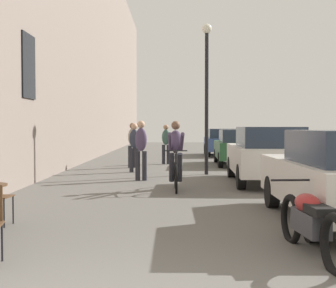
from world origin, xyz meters
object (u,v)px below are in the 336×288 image
at_px(pedestrian_near, 141,147).
at_px(parked_car_second, 266,154).
at_px(pedestrian_far, 132,142).
at_px(street_lamp, 207,79).
at_px(parked_car_fourth, 221,142).
at_px(parked_motorcycle, 311,223).
at_px(parked_car_third, 237,147).
at_px(cyclist_on_bicycle, 176,157).
at_px(pedestrian_furthest, 166,142).
at_px(pedestrian_mid, 134,145).

relative_size(pedestrian_near, parked_car_second, 0.39).
distance_m(pedestrian_far, street_lamp, 4.27).
relative_size(parked_car_fourth, parked_motorcycle, 1.91).
bearing_deg(parked_car_third, pedestrian_near, -122.56).
height_order(street_lamp, parked_motorcycle, street_lamp).
height_order(parked_car_third, parked_motorcycle, parked_car_third).
height_order(cyclist_on_bicycle, parked_car_fourth, cyclist_on_bicycle).
bearing_deg(pedestrian_near, parked_car_second, -10.83).
relative_size(cyclist_on_bicycle, pedestrian_furthest, 1.06).
bearing_deg(pedestrian_mid, pedestrian_near, -81.13).
bearing_deg(parked_car_fourth, parked_car_second, -90.25).
bearing_deg(pedestrian_far, pedestrian_furthest, 54.53).
relative_size(pedestrian_mid, parked_motorcycle, 0.79).
bearing_deg(parked_car_second, pedestrian_mid, 140.53).
bearing_deg(pedestrian_mid, street_lamp, -17.42).
relative_size(pedestrian_far, parked_car_fourth, 0.42).
relative_size(pedestrian_near, pedestrian_furthest, 1.05).
bearing_deg(pedestrian_far, parked_car_fourth, 61.17).
relative_size(pedestrian_far, parked_motorcycle, 0.80).
bearing_deg(parked_motorcycle, street_lamp, 93.25).
bearing_deg(pedestrian_furthest, pedestrian_far, -125.47).
bearing_deg(pedestrian_near, pedestrian_furthest, 84.02).
height_order(pedestrian_mid, parked_car_second, pedestrian_mid).
bearing_deg(pedestrian_far, street_lamp, -44.48).
distance_m(pedestrian_near, street_lamp, 3.43).
bearing_deg(street_lamp, pedestrian_mid, 162.58).
bearing_deg(cyclist_on_bicycle, pedestrian_furthest, 92.45).
distance_m(pedestrian_far, pedestrian_furthest, 2.16).
xyz_separation_m(cyclist_on_bicycle, parked_car_fourth, (2.56, 13.98, -0.06)).
distance_m(cyclist_on_bicycle, pedestrian_near, 2.27).
bearing_deg(parked_car_third, parked_motorcycle, -94.03).
relative_size(parked_car_second, parked_car_third, 1.08).
relative_size(pedestrian_near, street_lamp, 0.36).
bearing_deg(pedestrian_near, pedestrian_far, 97.96).
relative_size(pedestrian_furthest, parked_motorcycle, 0.77).
xyz_separation_m(pedestrian_mid, parked_motorcycle, (2.98, -10.67, -0.54)).
height_order(cyclist_on_bicycle, parked_car_third, cyclist_on_bicycle).
bearing_deg(parked_motorcycle, parked_car_third, 85.97).
bearing_deg(pedestrian_far, parked_car_second, -50.78).
relative_size(cyclist_on_bicycle, pedestrian_far, 1.03).
bearing_deg(pedestrian_far, parked_car_third, 16.00).
xyz_separation_m(cyclist_on_bicycle, pedestrian_mid, (-1.39, 4.58, 0.14)).
distance_m(street_lamp, parked_car_third, 4.71).
bearing_deg(pedestrian_near, parked_motorcycle, -72.33).
relative_size(pedestrian_mid, parked_car_third, 0.41).
height_order(pedestrian_furthest, parked_car_second, pedestrian_furthest).
bearing_deg(parked_motorcycle, pedestrian_mid, 105.63).
distance_m(street_lamp, parked_motorcycle, 10.28).
bearing_deg(parked_car_fourth, pedestrian_mid, -112.80).
bearing_deg(pedestrian_furthest, parked_car_third, -11.01).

